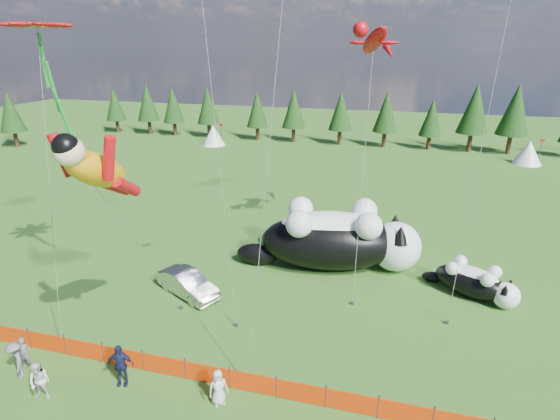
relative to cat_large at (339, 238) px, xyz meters
The scene contains 15 objects.
ground 9.74m from the cat_large, 113.66° to the right, with size 160.00×160.00×0.00m, color #0F3409.
safety_fence 12.43m from the cat_large, 108.06° to the right, with size 22.06×0.06×1.10m.
tree_line 36.53m from the cat_large, 96.02° to the left, with size 90.00×4.00×8.00m, color black, non-canonical shape.
festival_tents 32.09m from the cat_large, 77.08° to the left, with size 50.00×3.20×2.80m, color white, non-canonical shape.
cat_large is the anchor object (origin of this frame).
cat_small 8.15m from the cat_large, 10.79° to the right, with size 5.04×3.55×1.96m.
car 9.60m from the cat_large, 144.65° to the right, with size 1.44×4.14×1.36m, color #B8B9BE.
spectator_a 17.62m from the cat_large, 132.70° to the right, with size 0.57×0.37×1.55m, color #58595D.
spectator_b 17.37m from the cat_large, 124.85° to the right, with size 0.84×0.50×1.73m, color silver.
spectator_c 14.65m from the cat_large, 119.96° to the right, with size 1.13×0.58×1.94m, color #141A39.
spectator_d 17.93m from the cat_large, 131.49° to the right, with size 1.10×0.57×1.70m, color #58595D.
spectator_e 13.00m from the cat_large, 103.24° to the right, with size 0.77×0.50×1.57m, color silver.
superhero_kite 15.53m from the cat_large, 124.79° to the right, with size 4.23×6.79×11.34m.
gecko_kite 12.01m from the cat_large, 69.58° to the left, with size 4.44×10.45×15.47m.
flower_kite 19.21m from the cat_large, 149.80° to the right, with size 3.62×5.68×14.62m.
Camera 1 is at (6.71, -16.30, 13.43)m, focal length 28.00 mm.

